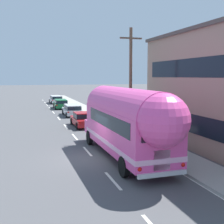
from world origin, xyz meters
name	(u,v)px	position (x,y,z in m)	size (l,w,h in m)	color
ground_plane	(93,158)	(0.00, 0.00, 0.00)	(300.00, 300.00, 0.00)	#4C4C4F
lane_markings	(88,123)	(2.50, 12.76, 0.00)	(3.68, 80.00, 0.01)	silver
sidewalk_slab	(117,125)	(4.71, 10.00, 0.07)	(2.33, 90.00, 0.15)	#9E9B93
utility_pole	(131,81)	(4.33, 5.33, 4.42)	(1.80, 0.24, 8.50)	brown
painted_bus	(128,120)	(1.79, -0.96, 2.30)	(2.72, 11.51, 4.12)	#EA4C9E
car_lead	(83,119)	(1.60, 10.83, 0.73)	(1.92, 4.29, 1.37)	#A5191E
car_second	(72,109)	(1.84, 18.77, 0.79)	(1.90, 4.75, 1.37)	silver
car_third	(61,103)	(1.53, 27.19, 0.79)	(1.98, 4.69, 1.37)	#196633
car_fourth	(56,99)	(1.77, 35.80, 0.80)	(2.05, 4.62, 1.37)	white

